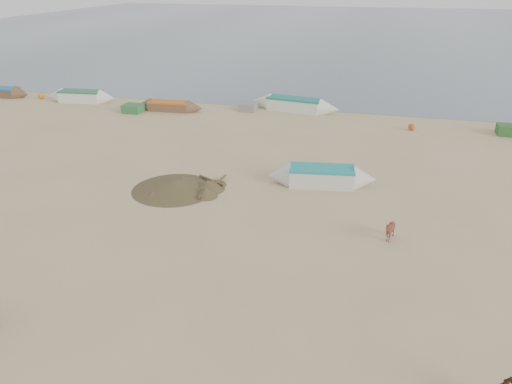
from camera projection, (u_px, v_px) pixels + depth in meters
The scene contains 7 objects.
ground at pixel (228, 259), 18.38m from camera, with size 140.00×140.00×0.00m, color tan.
sea at pixel (365, 29), 90.82m from camera, with size 160.00×160.00×0.00m, color slate.
calf_front at pixel (390, 230), 19.50m from camera, with size 0.72×0.81×0.90m, color brown.
near_canoe at pixel (321, 176), 24.56m from camera, with size 5.35×1.31×0.93m, color silver, non-canonical shape.
debris_pile at pixel (174, 185), 24.13m from camera, with size 4.10×4.10×0.50m, color brown.
waterline_canoes at pixel (277, 109), 36.73m from camera, with size 57.80×4.32×0.97m.
beach_clutter at pixel (364, 120), 34.49m from camera, with size 43.76×3.82×0.64m.
Camera 1 is at (4.99, -15.00, 9.75)m, focal length 35.00 mm.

